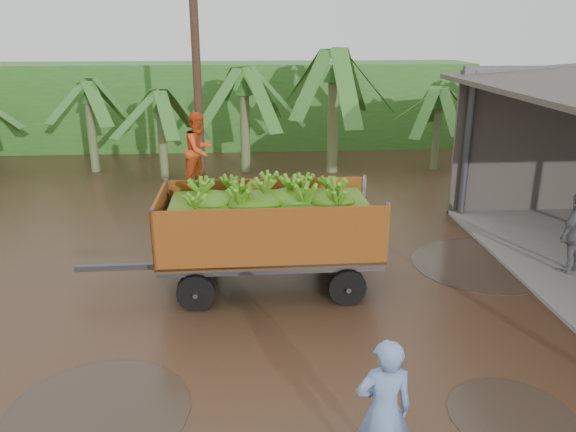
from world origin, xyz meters
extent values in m
plane|color=black|center=(0.00, 0.00, 0.00)|extent=(100.00, 100.00, 0.00)
cube|color=#2D661E|center=(-2.00, 16.00, 1.80)|extent=(22.00, 3.00, 3.60)
cube|color=#47474C|center=(-3.28, 1.48, 0.53)|extent=(1.73, 0.14, 0.12)
imported|color=#CA4717|center=(-1.62, 2.02, 2.76)|extent=(0.88, 0.92, 1.50)
imported|color=#6787BC|center=(0.85, -3.76, 0.93)|extent=(0.69, 0.47, 1.85)
imported|color=slate|center=(6.21, 1.62, 0.94)|extent=(1.18, 0.96, 1.88)
cylinder|color=#47301E|center=(-2.06, 7.36, 4.23)|extent=(0.24, 0.24, 8.45)
camera|label=1|loc=(-0.61, -9.02, 5.10)|focal=35.00mm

